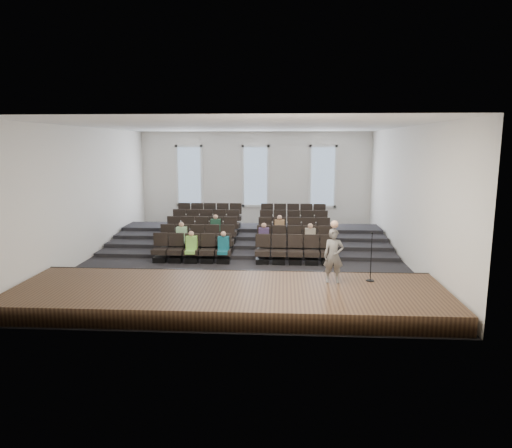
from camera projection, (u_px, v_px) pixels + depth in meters
The scene contains 14 objects.
ground at pixel (244, 259), 17.50m from camera, with size 14.00×14.00×0.00m, color black.
ceiling at pixel (244, 126), 16.64m from camera, with size 12.00×14.00×0.02m, color white.
wall_back at pixel (256, 180), 23.97m from camera, with size 12.00×0.04×5.00m, color white.
wall_front at pixel (217, 229), 10.17m from camera, with size 12.00×0.04×5.00m, color white.
wall_left at pixel (87, 193), 17.43m from camera, with size 0.04×14.00×5.00m, color white.
wall_right at pixel (407, 195), 16.71m from camera, with size 0.04×14.00×5.00m, color white.
stage at pixel (228, 297), 12.45m from camera, with size 11.80×3.60×0.50m, color #513823.
stage_lip at pixel (235, 278), 14.19m from camera, with size 11.80×0.06×0.52m, color black.
risers at pixel (250, 238), 20.59m from camera, with size 11.80×4.80×0.60m.
seating_rows at pixel (248, 234), 18.90m from camera, with size 6.80×4.70×1.67m.
windows at pixel (256, 176), 23.87m from camera, with size 8.44×0.10×3.24m.
audience at pixel (238, 236), 17.82m from camera, with size 5.45×2.64×1.10m.
speaker at pixel (334, 256), 12.78m from camera, with size 0.56×0.37×1.54m, color slate.
mic_stand at pixel (371, 267), 12.97m from camera, with size 0.24×0.24×1.42m.
Camera 1 is at (1.48, -16.95, 4.36)m, focal length 32.00 mm.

